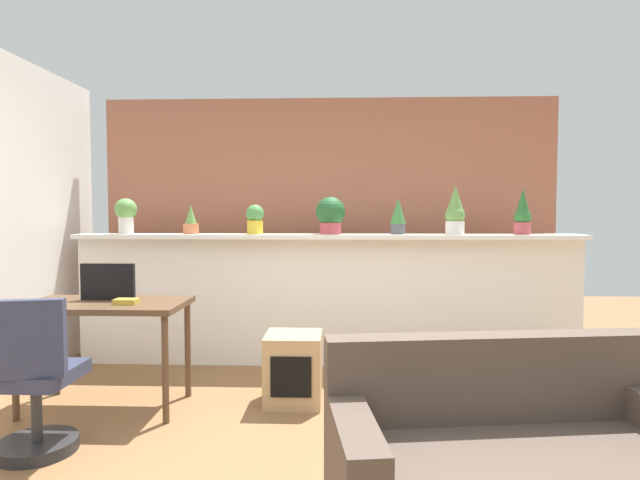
{
  "coord_description": "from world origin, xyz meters",
  "views": [
    {
      "loc": [
        0.12,
        -2.68,
        1.37
      ],
      "look_at": [
        -0.04,
        1.37,
        1.16
      ],
      "focal_mm": 29.47,
      "sensor_mm": 36.0,
      "label": 1
    }
  ],
  "objects_px": {
    "potted_plant_3": "(330,214)",
    "potted_plant_1": "(191,222)",
    "side_cube_shelf": "(293,369)",
    "couch": "(514,468)",
    "potted_plant_2": "(255,219)",
    "book_on_desk": "(126,301)",
    "tv_monitor": "(108,282)",
    "potted_plant_6": "(523,214)",
    "potted_plant_4": "(398,216)",
    "potted_plant_0": "(126,213)",
    "desk": "(106,314)",
    "office_chair": "(32,388)",
    "potted_plant_5": "(455,212)"
  },
  "relations": [
    {
      "from": "potted_plant_3",
      "to": "potted_plant_1",
      "type": "bearing_deg",
      "value": -179.86
    },
    {
      "from": "side_cube_shelf",
      "to": "couch",
      "type": "xyz_separation_m",
      "value": [
        1.07,
        -1.5,
        0.03
      ]
    },
    {
      "from": "potted_plant_2",
      "to": "book_on_desk",
      "type": "relative_size",
      "value": 1.71
    },
    {
      "from": "potted_plant_2",
      "to": "tv_monitor",
      "type": "distance_m",
      "value": 1.4
    },
    {
      "from": "potted_plant_6",
      "to": "couch",
      "type": "xyz_separation_m",
      "value": [
        -0.85,
        -2.44,
        -1.08
      ]
    },
    {
      "from": "potted_plant_1",
      "to": "potted_plant_4",
      "type": "bearing_deg",
      "value": 0.17
    },
    {
      "from": "potted_plant_0",
      "to": "potted_plant_6",
      "type": "relative_size",
      "value": 0.79
    },
    {
      "from": "potted_plant_2",
      "to": "potted_plant_6",
      "type": "relative_size",
      "value": 0.65
    },
    {
      "from": "tv_monitor",
      "to": "book_on_desk",
      "type": "relative_size",
      "value": 2.5
    },
    {
      "from": "desk",
      "to": "office_chair",
      "type": "distance_m",
      "value": 0.8
    },
    {
      "from": "office_chair",
      "to": "potted_plant_3",
      "type": "bearing_deg",
      "value": 48.19
    },
    {
      "from": "potted_plant_1",
      "to": "potted_plant_0",
      "type": "bearing_deg",
      "value": 177.75
    },
    {
      "from": "office_chair",
      "to": "couch",
      "type": "height_order",
      "value": "office_chair"
    },
    {
      "from": "potted_plant_4",
      "to": "potted_plant_3",
      "type": "bearing_deg",
      "value": -179.77
    },
    {
      "from": "potted_plant_1",
      "to": "potted_plant_3",
      "type": "bearing_deg",
      "value": 0.14
    },
    {
      "from": "side_cube_shelf",
      "to": "potted_plant_5",
      "type": "bearing_deg",
      "value": 35.08
    },
    {
      "from": "desk",
      "to": "potted_plant_6",
      "type": "bearing_deg",
      "value": 18.62
    },
    {
      "from": "potted_plant_0",
      "to": "potted_plant_3",
      "type": "xyz_separation_m",
      "value": [
        1.85,
        -0.02,
        -0.01
      ]
    },
    {
      "from": "potted_plant_0",
      "to": "potted_plant_6",
      "type": "bearing_deg",
      "value": -0.25
    },
    {
      "from": "potted_plant_2",
      "to": "office_chair",
      "type": "bearing_deg",
      "value": -117.89
    },
    {
      "from": "potted_plant_0",
      "to": "potted_plant_2",
      "type": "distance_m",
      "value": 1.18
    },
    {
      "from": "desk",
      "to": "book_on_desk",
      "type": "height_order",
      "value": "book_on_desk"
    },
    {
      "from": "potted_plant_0",
      "to": "book_on_desk",
      "type": "distance_m",
      "value": 1.41
    },
    {
      "from": "tv_monitor",
      "to": "office_chair",
      "type": "height_order",
      "value": "tv_monitor"
    },
    {
      "from": "potted_plant_0",
      "to": "office_chair",
      "type": "distance_m",
      "value": 2.1
    },
    {
      "from": "book_on_desk",
      "to": "couch",
      "type": "bearing_deg",
      "value": -30.11
    },
    {
      "from": "potted_plant_0",
      "to": "side_cube_shelf",
      "type": "relative_size",
      "value": 0.64
    },
    {
      "from": "side_cube_shelf",
      "to": "book_on_desk",
      "type": "relative_size",
      "value": 3.27
    },
    {
      "from": "potted_plant_4",
      "to": "side_cube_shelf",
      "type": "relative_size",
      "value": 0.63
    },
    {
      "from": "potted_plant_3",
      "to": "side_cube_shelf",
      "type": "relative_size",
      "value": 0.66
    },
    {
      "from": "potted_plant_4",
      "to": "book_on_desk",
      "type": "distance_m",
      "value": 2.35
    },
    {
      "from": "potted_plant_5",
      "to": "couch",
      "type": "relative_size",
      "value": 0.26
    },
    {
      "from": "side_cube_shelf",
      "to": "book_on_desk",
      "type": "distance_m",
      "value": 1.25
    },
    {
      "from": "potted_plant_0",
      "to": "potted_plant_4",
      "type": "relative_size",
      "value": 1.01
    },
    {
      "from": "potted_plant_5",
      "to": "desk",
      "type": "xyz_separation_m",
      "value": [
        -2.64,
        -1.09,
        -0.71
      ]
    },
    {
      "from": "potted_plant_2",
      "to": "potted_plant_5",
      "type": "height_order",
      "value": "potted_plant_5"
    },
    {
      "from": "desk",
      "to": "potted_plant_3",
      "type": "bearing_deg",
      "value": 34.97
    },
    {
      "from": "potted_plant_1",
      "to": "potted_plant_2",
      "type": "distance_m",
      "value": 0.58
    },
    {
      "from": "couch",
      "to": "potted_plant_6",
      "type": "bearing_deg",
      "value": 70.77
    },
    {
      "from": "office_chair",
      "to": "side_cube_shelf",
      "type": "bearing_deg",
      "value": 32.68
    },
    {
      "from": "potted_plant_0",
      "to": "potted_plant_1",
      "type": "height_order",
      "value": "potted_plant_0"
    },
    {
      "from": "potted_plant_3",
      "to": "office_chair",
      "type": "bearing_deg",
      "value": -131.81
    },
    {
      "from": "potted_plant_5",
      "to": "potted_plant_0",
      "type": "bearing_deg",
      "value": 179.69
    },
    {
      "from": "potted_plant_4",
      "to": "potted_plant_5",
      "type": "bearing_deg",
      "value": 0.25
    },
    {
      "from": "book_on_desk",
      "to": "desk",
      "type": "bearing_deg",
      "value": 154.94
    },
    {
      "from": "potted_plant_1",
      "to": "potted_plant_4",
      "type": "relative_size",
      "value": 0.82
    },
    {
      "from": "potted_plant_1",
      "to": "potted_plant_5",
      "type": "distance_m",
      "value": 2.34
    },
    {
      "from": "side_cube_shelf",
      "to": "potted_plant_4",
      "type": "bearing_deg",
      "value": 48.11
    },
    {
      "from": "potted_plant_3",
      "to": "potted_plant_6",
      "type": "relative_size",
      "value": 0.82
    },
    {
      "from": "potted_plant_1",
      "to": "tv_monitor",
      "type": "height_order",
      "value": "potted_plant_1"
    }
  ]
}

